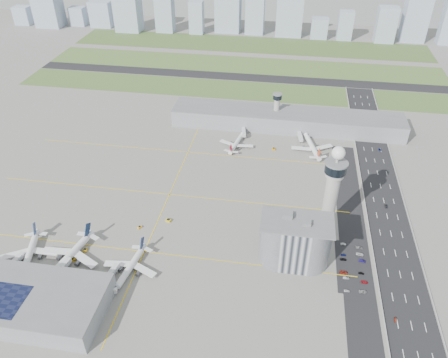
% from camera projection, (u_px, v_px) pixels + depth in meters
% --- Properties ---
extents(ground, '(1000.00, 1000.00, 0.00)m').
position_uv_depth(ground, '(216.00, 227.00, 291.79)').
color(ground, gray).
extents(grass_strip_0, '(480.00, 50.00, 0.08)m').
position_uv_depth(grass_strip_0, '(234.00, 90.00, 475.94)').
color(grass_strip_0, '#516E34').
rests_on(grass_strip_0, ground).
extents(grass_strip_1, '(480.00, 60.00, 0.08)m').
position_uv_depth(grass_strip_1, '(243.00, 65.00, 536.46)').
color(grass_strip_1, '#566E34').
rests_on(grass_strip_1, ground).
extents(grass_strip_2, '(480.00, 70.00, 0.08)m').
position_uv_depth(grass_strip_2, '(250.00, 44.00, 601.01)').
color(grass_strip_2, '#3F5E2C').
rests_on(grass_strip_2, ground).
extents(runway, '(480.00, 22.00, 0.10)m').
position_uv_depth(runway, '(238.00, 77.00, 505.79)').
color(runway, black).
rests_on(runway, ground).
extents(highway, '(28.00, 500.00, 0.10)m').
position_uv_depth(highway, '(394.00, 246.00, 276.64)').
color(highway, black).
rests_on(highway, ground).
extents(barrier_left, '(0.60, 500.00, 1.20)m').
position_uv_depth(barrier_left, '(371.00, 243.00, 278.17)').
color(barrier_left, '#9E9E99').
rests_on(barrier_left, ground).
extents(barrier_right, '(0.60, 500.00, 1.20)m').
position_uv_depth(barrier_right, '(417.00, 248.00, 274.49)').
color(barrier_right, '#9E9E99').
rests_on(barrier_right, ground).
extents(landside_road, '(18.00, 260.00, 0.08)m').
position_uv_depth(landside_road, '(355.00, 253.00, 271.87)').
color(landside_road, black).
rests_on(landside_road, ground).
extents(parking_lot, '(20.00, 44.00, 0.10)m').
position_uv_depth(parking_lot, '(353.00, 267.00, 262.44)').
color(parking_lot, black).
rests_on(parking_lot, ground).
extents(taxiway_line_h_0, '(260.00, 0.60, 0.01)m').
position_uv_depth(taxiway_line_h_0, '(144.00, 252.00, 272.84)').
color(taxiway_line_h_0, yellow).
rests_on(taxiway_line_h_0, ground).
extents(taxiway_line_h_1, '(260.00, 0.60, 0.01)m').
position_uv_depth(taxiway_line_h_1, '(169.00, 194.00, 321.25)').
color(taxiway_line_h_1, yellow).
rests_on(taxiway_line_h_1, ground).
extents(taxiway_line_h_2, '(260.00, 0.60, 0.01)m').
position_uv_depth(taxiway_line_h_2, '(188.00, 152.00, 369.66)').
color(taxiway_line_h_2, yellow).
rests_on(taxiway_line_h_2, ground).
extents(taxiway_line_v, '(0.60, 260.00, 0.01)m').
position_uv_depth(taxiway_line_v, '(169.00, 194.00, 321.25)').
color(taxiway_line_v, yellow).
rests_on(taxiway_line_v, ground).
extents(control_tower, '(14.00, 14.00, 64.50)m').
position_uv_depth(control_tower, '(332.00, 188.00, 268.60)').
color(control_tower, '#ADAAA5').
rests_on(control_tower, ground).
extents(secondary_tower, '(8.60, 8.60, 31.90)m').
position_uv_depth(secondary_tower, '(277.00, 107.00, 398.05)').
color(secondary_tower, '#ADAAA5').
rests_on(secondary_tower, ground).
extents(admin_building, '(42.00, 24.00, 33.50)m').
position_uv_depth(admin_building, '(295.00, 241.00, 258.39)').
color(admin_building, '#B2B2B7').
rests_on(admin_building, ground).
extents(terminal_pier, '(210.00, 32.00, 15.80)m').
position_uv_depth(terminal_pier, '(287.00, 120.00, 401.40)').
color(terminal_pier, gray).
rests_on(terminal_pier, ground).
extents(near_terminal, '(84.00, 42.00, 13.00)m').
position_uv_depth(near_terminal, '(27.00, 301.00, 233.48)').
color(near_terminal, gray).
rests_on(near_terminal, ground).
extents(airplane_near_a, '(45.75, 50.02, 11.69)m').
position_uv_depth(airplane_near_a, '(28.00, 251.00, 265.01)').
color(airplane_near_a, white).
rests_on(airplane_near_a, ground).
extents(airplane_near_b, '(47.70, 52.98, 12.83)m').
position_uv_depth(airplane_near_b, '(68.00, 253.00, 262.80)').
color(airplane_near_b, white).
rests_on(airplane_near_b, ground).
extents(airplane_near_c, '(39.13, 44.20, 11.15)m').
position_uv_depth(airplane_near_c, '(129.00, 265.00, 255.91)').
color(airplane_near_c, white).
rests_on(airplane_near_c, ground).
extents(airplane_far_a, '(36.10, 40.46, 10.02)m').
position_uv_depth(airplane_far_a, '(237.00, 141.00, 375.53)').
color(airplane_far_a, white).
rests_on(airplane_far_a, ground).
extents(airplane_far_b, '(46.51, 50.99, 11.99)m').
position_uv_depth(airplane_far_b, '(312.00, 143.00, 369.86)').
color(airplane_far_b, white).
rests_on(airplane_far_b, ground).
extents(jet_bridge_near_0, '(5.39, 14.31, 5.70)m').
position_uv_depth(jet_bridge_near_0, '(8.00, 271.00, 255.78)').
color(jet_bridge_near_0, silver).
rests_on(jet_bridge_near_0, ground).
extents(jet_bridge_near_1, '(5.39, 14.31, 5.70)m').
position_uv_depth(jet_bridge_near_1, '(56.00, 277.00, 251.83)').
color(jet_bridge_near_1, silver).
rests_on(jet_bridge_near_1, ground).
extents(jet_bridge_near_2, '(5.39, 14.31, 5.70)m').
position_uv_depth(jet_bridge_near_2, '(105.00, 284.00, 247.89)').
color(jet_bridge_near_2, silver).
rests_on(jet_bridge_near_2, ground).
extents(jet_bridge_far_0, '(5.39, 14.31, 5.70)m').
position_uv_depth(jet_bridge_far_0, '(243.00, 130.00, 396.39)').
color(jet_bridge_far_0, silver).
rests_on(jet_bridge_far_0, ground).
extents(jet_bridge_far_1, '(5.39, 14.31, 5.70)m').
position_uv_depth(jet_bridge_far_1, '(299.00, 134.00, 389.82)').
color(jet_bridge_far_1, silver).
rests_on(jet_bridge_far_1, ground).
extents(tug_0, '(3.76, 3.16, 1.86)m').
position_uv_depth(tug_0, '(72.00, 260.00, 266.02)').
color(tug_0, yellow).
rests_on(tug_0, ground).
extents(tug_1, '(2.73, 3.47, 1.80)m').
position_uv_depth(tug_1, '(85.00, 250.00, 272.79)').
color(tug_1, '#CC9511').
rests_on(tug_1, ground).
extents(tug_2, '(3.20, 3.40, 1.63)m').
position_uv_depth(tug_2, '(140.00, 227.00, 290.46)').
color(tug_2, orange).
rests_on(tug_2, ground).
extents(tug_3, '(4.01, 3.32, 2.01)m').
position_uv_depth(tug_3, '(168.00, 220.00, 295.97)').
color(tug_3, gold).
rests_on(tug_3, ground).
extents(tug_4, '(2.33, 3.04, 1.61)m').
position_uv_depth(tug_4, '(249.00, 146.00, 376.75)').
color(tug_4, '#F3B908').
rests_on(tug_4, ground).
extents(tug_5, '(3.05, 3.65, 1.82)m').
position_uv_depth(tug_5, '(274.00, 149.00, 372.53)').
color(tug_5, '#EF9C03').
rests_on(tug_5, ground).
extents(car_lot_0, '(3.30, 1.37, 1.12)m').
position_uv_depth(car_lot_0, '(347.00, 291.00, 246.62)').
color(car_lot_0, silver).
rests_on(car_lot_0, ground).
extents(car_lot_1, '(3.78, 1.70, 1.20)m').
position_uv_depth(car_lot_1, '(346.00, 278.00, 254.39)').
color(car_lot_1, '#95989C').
rests_on(car_lot_1, ground).
extents(car_lot_2, '(4.75, 2.20, 1.32)m').
position_uv_depth(car_lot_2, '(344.00, 272.00, 257.84)').
color(car_lot_2, maroon).
rests_on(car_lot_2, ground).
extents(car_lot_3, '(4.02, 1.83, 1.14)m').
position_uv_depth(car_lot_3, '(343.00, 259.00, 266.64)').
color(car_lot_3, black).
rests_on(car_lot_3, ground).
extents(car_lot_4, '(3.24, 1.32, 1.10)m').
position_uv_depth(car_lot_4, '(343.00, 255.00, 269.82)').
color(car_lot_4, '#0C1249').
rests_on(car_lot_4, ground).
extents(car_lot_5, '(3.49, 1.33, 1.14)m').
position_uv_depth(car_lot_5, '(343.00, 244.00, 277.60)').
color(car_lot_5, silver).
rests_on(car_lot_5, ground).
extents(car_lot_6, '(4.47, 2.36, 1.20)m').
position_uv_depth(car_lot_6, '(363.00, 292.00, 246.06)').
color(car_lot_6, '#979797').
rests_on(car_lot_6, ground).
extents(car_lot_7, '(3.96, 1.64, 1.15)m').
position_uv_depth(car_lot_7, '(364.00, 282.00, 251.87)').
color(car_lot_7, '#B10E18').
rests_on(car_lot_7, ground).
extents(car_lot_8, '(3.42, 1.66, 1.13)m').
position_uv_depth(car_lot_8, '(361.00, 273.00, 257.45)').
color(car_lot_8, black).
rests_on(car_lot_8, ground).
extents(car_lot_9, '(4.18, 2.04, 1.32)m').
position_uv_depth(car_lot_9, '(362.00, 261.00, 265.48)').
color(car_lot_9, '#180E57').
rests_on(car_lot_9, ground).
extents(car_lot_10, '(4.68, 2.41, 1.26)m').
position_uv_depth(car_lot_10, '(360.00, 254.00, 270.16)').
color(car_lot_10, silver).
rests_on(car_lot_10, ground).
extents(car_lot_11, '(4.65, 2.23, 1.31)m').
position_uv_depth(car_lot_11, '(359.00, 247.00, 274.93)').
color(car_lot_11, gray).
rests_on(car_lot_11, ground).
extents(car_hw_0, '(1.59, 3.34, 1.10)m').
position_uv_depth(car_hw_0, '(395.00, 320.00, 230.62)').
color(car_hw_0, maroon).
rests_on(car_hw_0, ground).
extents(car_hw_1, '(1.38, 3.80, 1.25)m').
position_uv_depth(car_hw_1, '(386.00, 206.00, 309.00)').
color(car_hw_1, black).
rests_on(car_hw_1, ground).
extents(car_hw_2, '(2.12, 4.04, 1.08)m').
position_uv_depth(car_hw_2, '(380.00, 150.00, 372.14)').
color(car_hw_2, navy).
rests_on(car_hw_2, ground).
extents(car_hw_4, '(1.54, 3.34, 1.11)m').
position_uv_depth(car_hw_4, '(358.00, 117.00, 421.99)').
color(car_hw_4, '#9F9F9F').
rests_on(car_hw_4, ground).
extents(skyline_bldg_0, '(24.05, 19.24, 26.50)m').
position_uv_depth(skyline_bldg_0, '(23.00, 15.00, 674.07)').
color(skyline_bldg_0, '#9EADC1').
rests_on(skyline_bldg_0, ground).
extents(skyline_bldg_1, '(37.63, 30.10, 65.60)m').
position_uv_depth(skyline_bldg_1, '(47.00, 4.00, 653.39)').
color(skyline_bldg_1, '#9EADC1').
rests_on(skyline_bldg_1, ground).
extents(skyline_bldg_2, '(22.81, 18.25, 26.79)m').
position_uv_depth(skyline_bldg_2, '(78.00, 16.00, 669.45)').
color(skyline_bldg_2, '#9EADC1').
rests_on(skyline_bldg_2, ground).
extents(skyline_bldg_3, '(32.30, 25.84, 36.93)m').
position_uv_depth(skyline_bldg_3, '(102.00, 14.00, 662.40)').
color(skyline_bldg_3, '#9EADC1').
rests_on(skyline_bldg_3, ground).
extents(skyline_bldg_4, '(35.81, 28.65, 60.36)m').
position_uv_depth(skyline_bldg_4, '(128.00, 10.00, 636.30)').
color(skyline_bldg_4, '#9EADC1').
rests_on(skyline_bldg_4, ground).
extents(skyline_bldg_5, '(25.49, 20.39, 66.89)m').
position_uv_depth(skyline_bldg_5, '(164.00, 8.00, 630.88)').
color(skyline_bldg_5, '#9EADC1').
rests_on(skyline_bldg_5, ground).
extents(skyline_bldg_6, '(20.04, 16.03, 45.20)m').
position_uv_depth(skyline_bldg_6, '(196.00, 18.00, 629.47)').
color(skyline_bldg_6, '#9EADC1').
rests_on(skyline_bldg_6, ground).
extents(skyline_bldg_7, '(35.76, 28.61, 61.22)m').
position_uv_depth(skyline_bldg_7, '(228.00, 10.00, 634.49)').
color(skyline_bldg_7, '#9EADC1').
rests_on(skyline_bldg_7, ground).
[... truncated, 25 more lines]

